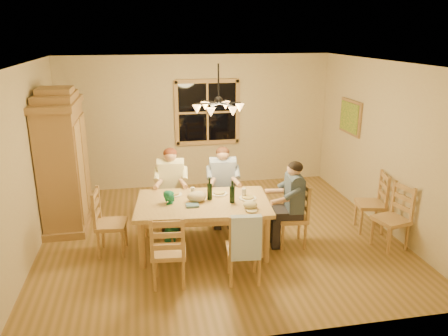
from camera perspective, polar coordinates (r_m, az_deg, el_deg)
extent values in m
plane|color=olive|center=(7.12, -0.66, -8.72)|extent=(5.50, 5.50, 0.00)
cube|color=white|center=(6.40, -0.74, 13.51)|extent=(5.50, 5.00, 0.02)
cube|color=#CDB791|center=(9.04, -3.47, 6.03)|extent=(5.50, 0.02, 2.70)
cube|color=#CDB791|center=(6.74, -24.37, 0.46)|extent=(0.02, 5.00, 2.70)
cube|color=#CDB791|center=(7.59, 20.23, 2.73)|extent=(0.02, 5.00, 2.70)
cube|color=black|center=(9.01, -2.20, 7.30)|extent=(1.20, 0.03, 1.20)
cube|color=tan|center=(8.99, -2.18, 7.28)|extent=(1.30, 0.06, 1.30)
cube|color=#9C6F43|center=(8.55, 16.20, 6.40)|extent=(0.04, 0.78, 0.64)
cube|color=#1E6B2D|center=(8.53, 16.02, 6.40)|extent=(0.02, 0.68, 0.54)
cylinder|color=black|center=(6.42, -0.73, 11.15)|extent=(0.02, 0.02, 0.53)
sphere|color=black|center=(6.46, -0.73, 8.81)|extent=(0.12, 0.12, 0.12)
cylinder|color=black|center=(6.49, 0.68, 8.50)|extent=(0.34, 0.02, 0.02)
cone|color=#FFB259|center=(6.54, 2.07, 7.85)|extent=(0.13, 0.13, 0.12)
cylinder|color=black|center=(6.61, -0.24, 8.67)|extent=(0.19, 0.31, 0.02)
cone|color=#FFB259|center=(6.77, 0.22, 8.20)|extent=(0.13, 0.13, 0.12)
cylinder|color=black|center=(6.59, -1.63, 8.62)|extent=(0.19, 0.31, 0.02)
cone|color=#FFB259|center=(6.72, -2.49, 8.11)|extent=(0.13, 0.13, 0.12)
cylinder|color=black|center=(6.44, -2.14, 8.41)|extent=(0.34, 0.02, 0.02)
cone|color=#FFB259|center=(6.43, -3.56, 7.66)|extent=(0.13, 0.13, 0.12)
cylinder|color=black|center=(6.32, -1.23, 8.24)|extent=(0.19, 0.31, 0.02)
cone|color=#FFB259|center=(6.18, -1.74, 7.28)|extent=(0.13, 0.13, 0.12)
cylinder|color=black|center=(6.34, 0.21, 8.29)|extent=(0.19, 0.31, 0.02)
cone|color=#FFB259|center=(6.24, 1.18, 7.38)|extent=(0.13, 0.13, 0.12)
cube|color=#9C6F43|center=(7.65, -20.21, 0.10)|extent=(0.60, 1.30, 2.00)
cube|color=#9C6F43|center=(7.42, -21.06, 7.86)|extent=(0.66, 1.40, 0.10)
cube|color=#9C6F43|center=(7.40, -21.14, 8.62)|extent=(0.58, 1.00, 0.12)
cube|color=#9C6F43|center=(7.39, -21.23, 9.38)|extent=(0.52, 0.55, 0.10)
cube|color=tan|center=(7.28, -18.20, -0.53)|extent=(0.03, 0.55, 1.60)
cube|color=tan|center=(7.91, -17.64, 0.93)|extent=(0.03, 0.55, 1.60)
cube|color=#9C6F43|center=(7.96, -19.50, -6.37)|extent=(0.66, 1.40, 0.12)
cube|color=#A67F4A|center=(6.41, -2.78, -4.65)|extent=(2.03, 1.36, 0.06)
cube|color=tan|center=(6.45, -2.77, -5.30)|extent=(1.87, 1.19, 0.10)
cylinder|color=tan|center=(6.16, -10.71, -9.85)|extent=(0.09, 0.09, 0.70)
cylinder|color=tan|center=(6.22, 5.58, -9.30)|extent=(0.09, 0.09, 0.70)
cylinder|color=tan|center=(7.04, -10.02, -6.19)|extent=(0.09, 0.09, 0.70)
cylinder|color=tan|center=(7.10, 4.12, -5.75)|extent=(0.09, 0.09, 0.70)
cube|color=tan|center=(7.37, -6.84, -4.10)|extent=(0.48, 0.46, 0.06)
cube|color=tan|center=(7.27, -6.91, -2.12)|extent=(0.38, 0.09, 0.54)
cube|color=tan|center=(7.39, -0.15, -3.90)|extent=(0.48, 0.46, 0.06)
cube|color=tan|center=(7.29, -0.16, -1.92)|extent=(0.38, 0.09, 0.54)
cube|color=tan|center=(5.71, -7.24, -10.84)|extent=(0.48, 0.46, 0.06)
cube|color=tan|center=(5.59, -7.35, -8.40)|extent=(0.38, 0.09, 0.54)
cube|color=tan|center=(5.75, 2.58, -10.49)|extent=(0.48, 0.46, 0.06)
cube|color=tan|center=(5.63, 2.62, -8.07)|extent=(0.38, 0.09, 0.54)
cube|color=tan|center=(6.61, -14.52, -7.15)|extent=(0.46, 0.48, 0.06)
cube|color=tan|center=(6.51, -14.70, -4.99)|extent=(0.09, 0.38, 0.54)
cube|color=tan|center=(6.71, 8.85, -6.41)|extent=(0.46, 0.48, 0.06)
cube|color=tan|center=(6.61, 8.96, -4.27)|extent=(0.09, 0.38, 0.54)
cube|color=#F2EDBB|center=(7.23, -6.95, -1.22)|extent=(0.42, 0.26, 0.52)
cube|color=#262328|center=(7.34, -6.86, -3.51)|extent=(0.42, 0.45, 0.14)
sphere|color=tan|center=(7.12, -7.06, 1.68)|extent=(0.21, 0.21, 0.21)
ellipsoid|color=#592614|center=(7.11, -7.07, 1.91)|extent=(0.22, 0.22, 0.17)
cube|color=#334D8C|center=(7.25, -0.16, -1.03)|extent=(0.42, 0.26, 0.52)
cube|color=#262328|center=(7.36, -0.16, -3.32)|extent=(0.42, 0.45, 0.14)
sphere|color=tan|center=(7.14, -0.16, 1.86)|extent=(0.21, 0.21, 0.21)
ellipsoid|color=#381E11|center=(7.13, -0.16, 2.09)|extent=(0.22, 0.22, 0.17)
cube|color=#3E4D63|center=(6.56, 9.01, -3.30)|extent=(0.26, 0.42, 0.52)
cube|color=#262328|center=(6.68, 8.88, -5.78)|extent=(0.45, 0.42, 0.14)
sphere|color=tan|center=(6.44, 9.17, -0.13)|extent=(0.21, 0.21, 0.21)
ellipsoid|color=black|center=(6.43, 9.18, 0.12)|extent=(0.22, 0.22, 0.17)
cube|color=#B6CDF7|center=(5.47, 2.89, -9.11)|extent=(0.39, 0.14, 0.58)
cylinder|color=black|center=(6.42, -1.89, -2.76)|extent=(0.08, 0.08, 0.33)
cylinder|color=black|center=(6.30, 1.08, -3.14)|extent=(0.08, 0.08, 0.33)
cylinder|color=white|center=(6.68, -6.60, -3.45)|extent=(0.26, 0.26, 0.02)
cylinder|color=white|center=(6.68, -0.66, -3.36)|extent=(0.26, 0.26, 0.02)
cylinder|color=white|center=(6.51, 3.11, -3.95)|extent=(0.26, 0.26, 0.02)
cylinder|color=silver|center=(6.59, -4.09, -3.13)|extent=(0.06, 0.06, 0.14)
cylinder|color=silver|center=(6.53, 2.62, -3.27)|extent=(0.06, 0.06, 0.14)
ellipsoid|color=#C3B682|center=(6.15, 3.45, -4.81)|extent=(0.20, 0.20, 0.11)
cube|color=slate|center=(6.24, -4.15, -4.88)|extent=(0.19, 0.16, 0.03)
ellipsoid|color=tan|center=(6.38, -3.57, -3.74)|extent=(0.28, 0.22, 0.15)
imported|color=#1A795C|center=(6.49, -6.85, -6.92)|extent=(0.40, 0.41, 0.95)
cube|color=tan|center=(7.00, 20.97, -6.37)|extent=(0.51, 0.52, 0.06)
cube|color=tan|center=(6.90, 21.21, -4.32)|extent=(0.13, 0.38, 0.54)
cube|color=tan|center=(7.49, 18.55, -4.54)|extent=(0.51, 0.52, 0.06)
cube|color=tan|center=(7.40, 18.75, -2.60)|extent=(0.14, 0.38, 0.54)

